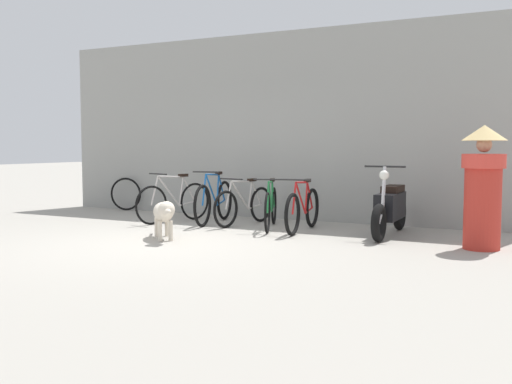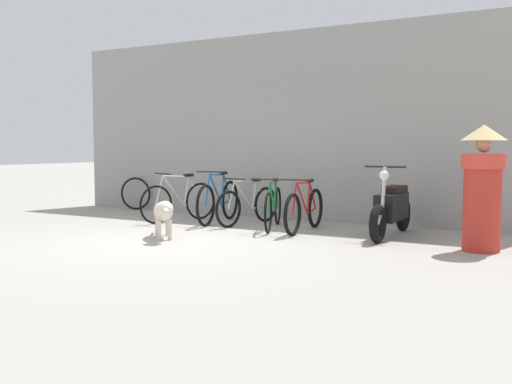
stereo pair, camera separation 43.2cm
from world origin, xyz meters
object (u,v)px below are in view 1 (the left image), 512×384
(bicycle_0, at_px, (174,202))
(bicycle_4, at_px, (303,210))
(bicycle_1, at_px, (214,202))
(spare_tire_left, at_px, (126,194))
(motorcycle, at_px, (390,208))
(stray_dog, at_px, (164,213))
(person_in_robes, at_px, (483,184))
(bicycle_3, at_px, (271,207))
(bicycle_2, at_px, (244,205))

(bicycle_0, distance_m, bicycle_4, 2.42)
(bicycle_1, distance_m, spare_tire_left, 2.80)
(bicycle_4, xyz_separation_m, motorcycle, (1.32, 0.16, 0.07))
(bicycle_1, bearing_deg, bicycle_0, -83.03)
(bicycle_4, height_order, motorcycle, motorcycle)
(stray_dog, distance_m, person_in_robes, 4.29)
(motorcycle, height_order, stray_dog, motorcycle)
(bicycle_3, xyz_separation_m, spare_tire_left, (-3.82, 1.09, -0.01))
(bicycle_4, bearing_deg, bicycle_3, -99.87)
(motorcycle, relative_size, stray_dog, 1.94)
(bicycle_4, xyz_separation_m, stray_dog, (-1.44, -1.65, 0.05))
(bicycle_1, xyz_separation_m, motorcycle, (3.06, -0.06, 0.04))
(bicycle_0, bearing_deg, stray_dog, 46.13)
(bicycle_1, distance_m, bicycle_4, 1.75)
(bicycle_2, distance_m, motorcycle, 2.49)
(bicycle_1, relative_size, stray_dog, 1.79)
(bicycle_2, bearing_deg, bicycle_3, 79.19)
(bicycle_1, xyz_separation_m, stray_dog, (0.30, -1.87, 0.01))
(bicycle_1, height_order, bicycle_4, bicycle_1)
(bicycle_2, xyz_separation_m, bicycle_4, (1.17, -0.26, 0.01))
(spare_tire_left, bearing_deg, motorcycle, -9.64)
(stray_dog, xyz_separation_m, spare_tire_left, (-2.95, 2.78, -0.05))
(bicycle_2, xyz_separation_m, person_in_robes, (3.83, -0.71, 0.51))
(bicycle_1, height_order, bicycle_3, bicycle_1)
(bicycle_1, height_order, motorcycle, motorcycle)
(bicycle_3, relative_size, stray_dog, 1.67)
(bicycle_2, relative_size, motorcycle, 0.85)
(motorcycle, bearing_deg, stray_dog, -58.17)
(bicycle_1, distance_m, person_in_robes, 4.47)
(bicycle_2, distance_m, bicycle_3, 0.64)
(motorcycle, height_order, spare_tire_left, motorcycle)
(bicycle_2, height_order, motorcycle, motorcycle)
(bicycle_3, bearing_deg, motorcycle, 73.48)
(bicycle_3, bearing_deg, stray_dog, -47.05)
(bicycle_0, height_order, person_in_robes, person_in_robes)
(bicycle_2, relative_size, spare_tire_left, 2.35)
(bicycle_3, relative_size, bicycle_4, 0.97)
(bicycle_0, relative_size, bicycle_3, 0.99)
(motorcycle, xyz_separation_m, spare_tire_left, (-5.71, 0.97, -0.07))
(bicycle_1, relative_size, bicycle_3, 1.07)
(bicycle_2, height_order, spare_tire_left, bicycle_2)
(bicycle_3, xyz_separation_m, bicycle_4, (0.57, -0.05, -0.01))
(bicycle_2, xyz_separation_m, stray_dog, (-0.26, -1.91, 0.06))
(bicycle_0, xyz_separation_m, person_in_robes, (5.08, -0.46, 0.48))
(bicycle_2, distance_m, stray_dog, 1.93)
(bicycle_4, distance_m, stray_dog, 2.18)
(bicycle_3, height_order, stray_dog, bicycle_3)
(stray_dog, relative_size, person_in_robes, 0.60)
(bicycle_4, relative_size, spare_tire_left, 2.46)
(bicycle_2, xyz_separation_m, spare_tire_left, (-3.22, 0.87, 0.01))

